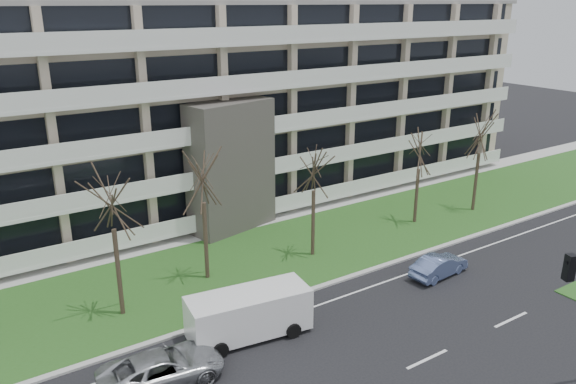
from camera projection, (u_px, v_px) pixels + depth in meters
ground at (427, 359)px, 25.19m from camera, size 160.00×160.00×0.00m
grass_verge at (274, 255)px, 35.46m from camera, size 90.00×10.00×0.06m
curb at (321, 286)px, 31.50m from camera, size 90.00×0.35×0.12m
sidewalk at (233, 227)px, 39.80m from camera, size 90.00×2.00×0.08m
lane_edge_line at (338, 298)px, 30.33m from camera, size 90.00×0.12×0.01m
apartment_building at (187, 107)px, 42.73m from camera, size 60.50×15.10×18.75m
silver_pickup at (162, 369)px, 23.38m from camera, size 5.37×2.70×1.46m
blue_sedan at (439, 266)px, 32.65m from camera, size 3.99×1.69×1.28m
white_van at (250, 310)px, 26.61m from camera, size 6.07×3.00×2.26m
tree_2 at (110, 194)px, 26.72m from camera, size 4.20×4.20×8.41m
tree_3 at (202, 171)px, 30.48m from camera, size 4.16×4.16×8.32m
tree_4 at (314, 164)px, 33.60m from camera, size 3.84×3.84×7.68m
tree_5 at (420, 148)px, 38.95m from camera, size 3.60×3.60×7.20m
tree_6 at (482, 130)px, 41.08m from camera, size 4.04×4.04×8.08m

